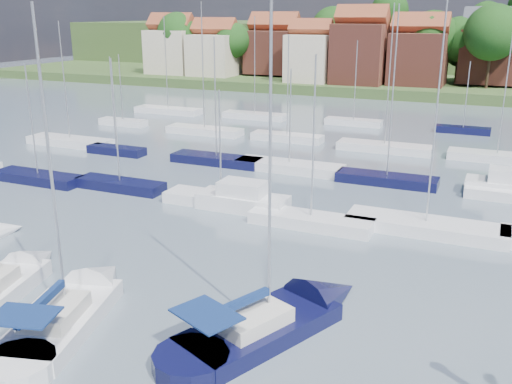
% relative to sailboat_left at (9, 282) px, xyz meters
% --- Properties ---
extents(ground, '(260.00, 260.00, 0.00)m').
position_rel_sailboat_left_xyz_m(ground, '(11.60, 37.04, -0.36)').
color(ground, '#495663').
rests_on(ground, ground).
extents(sailboat_left, '(5.13, 10.77, 14.21)m').
position_rel_sailboat_left_xyz_m(sailboat_left, '(0.00, 0.00, 0.00)').
color(sailboat_left, silver).
rests_on(sailboat_left, ground).
extents(sailboat_centre, '(6.08, 12.37, 16.23)m').
position_rel_sailboat_left_xyz_m(sailboat_centre, '(5.22, -0.69, -0.01)').
color(sailboat_centre, silver).
rests_on(sailboat_centre, ground).
extents(sailboat_navy, '(8.12, 12.83, 17.35)m').
position_rel_sailboat_left_xyz_m(sailboat_navy, '(15.23, 2.50, -0.01)').
color(sailboat_navy, black).
rests_on(sailboat_navy, ground).
extents(buoy_c, '(0.52, 0.52, 0.52)m').
position_rel_sailboat_left_xyz_m(buoy_c, '(7.34, -4.55, -0.36)').
color(buoy_c, '#D85914').
rests_on(buoy_c, ground).
extents(buoy_e, '(0.54, 0.54, 0.54)m').
position_rel_sailboat_left_xyz_m(buoy_e, '(13.54, 4.14, -0.36)').
color(buoy_e, beige).
rests_on(buoy_e, ground).
extents(marina_field, '(79.62, 41.41, 15.93)m').
position_rel_sailboat_left_xyz_m(marina_field, '(13.51, 32.19, 0.07)').
color(marina_field, silver).
rests_on(marina_field, ground).
extents(far_shore_town, '(212.46, 90.00, 22.27)m').
position_rel_sailboat_left_xyz_m(far_shore_town, '(13.83, 129.71, 4.25)').
color(far_shore_town, '#3F542A').
rests_on(far_shore_town, ground).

